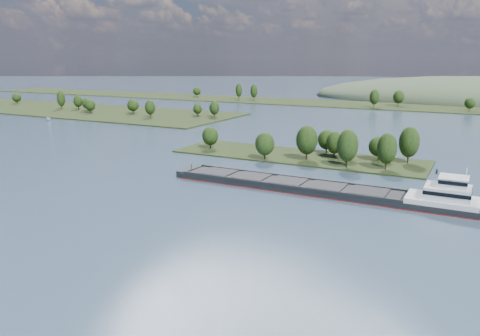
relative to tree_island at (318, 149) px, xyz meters
The scene contains 6 objects.
ground 59.51m from the tree_island, 98.56° to the right, with size 1800.00×1800.00×0.00m, color #334459.
tree_island is the anchor object (origin of this frame).
left_bank 251.16m from the tree_island, 161.11° to the left, with size 300.00×80.00×15.65m.
back_shoreline 221.13m from the tree_island, 89.93° to the left, with size 900.00×60.00×15.75m.
cargo_barge 47.26m from the tree_island, 65.58° to the right, with size 90.88×11.44×12.28m.
motorboat 190.34m from the tree_island, 169.93° to the left, with size 2.13×5.65×2.18m, color silver.
Camera 1 is at (64.48, 7.94, 38.56)m, focal length 35.00 mm.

